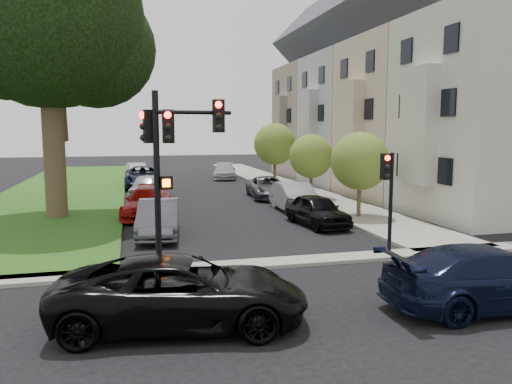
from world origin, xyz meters
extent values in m
plane|color=black|center=(0.00, 0.00, 0.00)|extent=(140.00, 140.00, 0.00)
cube|color=#255E13|center=(-9.00, 24.00, 0.06)|extent=(8.00, 44.00, 0.12)
cube|color=gray|center=(6.75, 24.00, 0.06)|extent=(3.50, 44.00, 0.12)
cube|color=gray|center=(0.00, 2.00, 0.06)|extent=(60.00, 1.00, 0.12)
cube|color=beige|center=(12.50, 8.00, 5.00)|extent=(7.00, 7.40, 10.00)
cube|color=beige|center=(8.65, 8.00, 4.50)|extent=(0.70, 2.20, 5.50)
cube|color=black|center=(8.95, 8.00, 5.50)|extent=(0.08, 3.60, 6.00)
cube|color=tan|center=(12.50, 15.50, 5.00)|extent=(7.00, 7.40, 10.00)
cube|color=tan|center=(8.65, 15.50, 4.50)|extent=(0.70, 2.20, 5.50)
cube|color=black|center=(8.95, 15.50, 5.50)|extent=(0.08, 3.60, 6.00)
cube|color=#9A9A9A|center=(12.50, 23.00, 5.00)|extent=(7.00, 7.40, 10.00)
cube|color=#404046|center=(12.50, 23.00, 12.47)|extent=(7.00, 7.55, 7.00)
cube|color=#9A9A9A|center=(8.65, 23.00, 4.50)|extent=(0.70, 2.20, 5.50)
cube|color=black|center=(8.95, 23.00, 5.50)|extent=(0.08, 3.60, 6.00)
cube|color=gray|center=(12.50, 30.50, 5.00)|extent=(7.00, 7.40, 10.00)
cube|color=#404046|center=(12.50, 30.50, 12.47)|extent=(7.00, 7.55, 7.00)
cube|color=gray|center=(8.65, 30.50, 4.50)|extent=(0.70, 2.20, 5.50)
cube|color=black|center=(8.95, 30.50, 5.50)|extent=(0.08, 3.60, 6.00)
cylinder|color=#473522|center=(-8.10, 12.61, 3.71)|extent=(1.02, 1.02, 7.41)
sphere|color=black|center=(-8.10, 12.61, 9.73)|extent=(8.90, 8.90, 8.90)
sphere|color=black|center=(-6.06, 13.53, 8.34)|extent=(5.93, 5.93, 5.93)
sphere|color=black|center=(-9.95, 12.14, 8.80)|extent=(6.30, 6.30, 6.30)
cylinder|color=#473522|center=(6.20, 9.02, 1.01)|extent=(0.20, 0.20, 2.01)
sphere|color=olive|center=(6.20, 9.02, 2.82)|extent=(2.82, 2.82, 2.82)
cylinder|color=#473522|center=(6.20, 15.70, 0.96)|extent=(0.19, 0.19, 1.93)
sphere|color=olive|center=(6.20, 15.70, 2.70)|extent=(2.70, 2.70, 2.70)
cylinder|color=#473522|center=(6.20, 23.63, 1.14)|extent=(0.23, 0.23, 2.29)
sphere|color=olive|center=(6.20, 23.63, 3.21)|extent=(3.21, 3.21, 3.21)
cylinder|color=black|center=(-3.80, 2.20, 2.75)|extent=(0.22, 0.22, 5.50)
cylinder|color=black|center=(-2.64, 2.20, 4.86)|extent=(2.32, 0.46, 0.13)
cube|color=black|center=(-3.43, 2.20, 4.44)|extent=(0.35, 0.32, 1.00)
cube|color=black|center=(-1.90, 2.20, 4.76)|extent=(0.35, 0.32, 1.00)
cube|color=black|center=(-4.01, 2.46, 4.44)|extent=(0.32, 0.35, 1.00)
sphere|color=#FF0C05|center=(-3.43, 2.04, 4.78)|extent=(0.21, 0.21, 0.21)
sphere|color=black|center=(-3.43, 2.04, 4.10)|extent=(0.21, 0.21, 0.21)
cube|color=black|center=(-3.54, 2.20, 2.75)|extent=(0.40, 0.31, 0.40)
cube|color=#FF5905|center=(-3.54, 2.05, 2.75)|extent=(0.23, 0.03, 0.23)
cylinder|color=black|center=(4.07, 2.20, 1.78)|extent=(0.15, 0.15, 3.57)
cube|color=black|center=(3.83, 2.20, 3.10)|extent=(0.31, 0.28, 0.89)
sphere|color=#FF0C05|center=(3.83, 2.06, 3.40)|extent=(0.19, 0.19, 0.19)
imported|color=black|center=(-3.56, -2.30, 0.78)|extent=(5.92, 3.40, 1.56)
imported|color=black|center=(3.82, -3.04, 0.77)|extent=(5.33, 2.21, 1.54)
imported|color=black|center=(3.56, 7.81, 0.71)|extent=(2.16, 4.33, 1.42)
imported|color=#999BA0|center=(3.81, 11.63, 0.78)|extent=(1.70, 4.74, 1.55)
imported|color=#3F4247|center=(3.86, 17.14, 0.68)|extent=(2.65, 5.06, 1.36)
imported|color=#999BA0|center=(3.45, 29.80, 0.69)|extent=(2.78, 5.03, 1.38)
imported|color=#3F4247|center=(-3.53, 7.23, 0.75)|extent=(2.02, 4.66, 1.49)
imported|color=maroon|center=(-3.76, 11.97, 0.73)|extent=(3.02, 5.37, 1.47)
imported|color=#999BA0|center=(-3.64, 19.27, 0.73)|extent=(2.51, 4.55, 1.47)
imported|color=black|center=(-3.67, 24.73, 0.80)|extent=(2.68, 5.76, 1.60)
imported|color=silver|center=(-3.98, 31.42, 0.69)|extent=(2.20, 4.41, 1.39)
camera|label=1|loc=(-4.58, -13.08, 4.38)|focal=35.00mm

